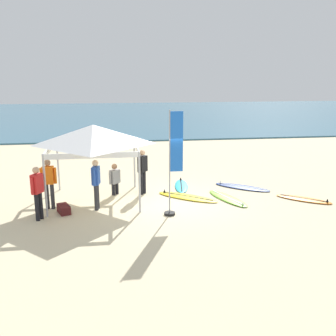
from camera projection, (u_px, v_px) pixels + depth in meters
ground_plane at (169, 203)px, 13.51m from camera, size 80.00×80.00×0.00m
sea at (130, 115)px, 43.31m from camera, size 80.00×36.00×0.10m
canopy_tent at (93, 135)px, 13.31m from camera, size 3.10×3.10×2.75m
surfboard_yellow at (187, 197)px, 14.11m from camera, size 2.30×1.97×0.19m
surfboard_navy at (242, 187)px, 15.35m from camera, size 2.17×1.89×0.19m
surfboard_cyan at (181, 186)px, 15.51m from camera, size 0.78×1.94×0.19m
surfboard_lime at (228, 198)px, 13.94m from camera, size 1.27×2.25×0.19m
surfboard_orange at (304, 199)px, 13.86m from camera, size 1.86×1.65×0.19m
person_black at (143, 169)px, 14.37m from camera, size 0.40×0.44×1.71m
person_blue at (96, 181)px, 12.69m from camera, size 0.28×0.54×1.71m
person_orange at (49, 181)px, 12.75m from camera, size 0.55×0.25×1.71m
person_red at (37, 189)px, 11.76m from camera, size 0.36×0.50×1.71m
person_grey at (115, 178)px, 14.36m from camera, size 0.43×0.40×1.20m
banner_flag at (173, 168)px, 12.06m from camera, size 0.60×0.36×3.40m
gear_bag_near_tent at (64, 209)px, 12.52m from camera, size 0.52×0.68×0.28m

